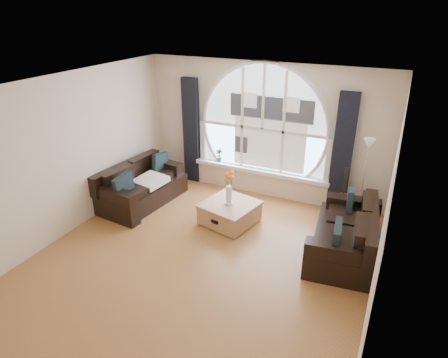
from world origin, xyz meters
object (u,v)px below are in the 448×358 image
coffee_chest (230,212)px  potted_plant (219,156)px  sofa_right (345,231)px  guitar (344,192)px  vase_flowers (229,184)px  floor_lamp (363,181)px  sofa_left (142,184)px

coffee_chest → potted_plant: 1.70m
sofa_right → guitar: size_ratio=1.70×
potted_plant → guitar: bearing=-6.9°
vase_flowers → potted_plant: size_ratio=2.41×
floor_lamp → guitar: floor_lamp is taller
sofa_right → guitar: guitar is taller
floor_lamp → vase_flowers: bearing=-152.7°
guitar → sofa_right: bearing=-85.9°
vase_flowers → potted_plant: vase_flowers is taller
sofa_left → potted_plant: 1.76m
floor_lamp → guitar: size_ratio=1.51×
sofa_left → potted_plant: size_ratio=6.21×
coffee_chest → guitar: (1.82, 1.05, 0.31)m
sofa_right → potted_plant: bearing=147.1°
sofa_left → guitar: (3.73, 1.06, 0.13)m
sofa_left → vase_flowers: bearing=6.0°
sofa_left → guitar: bearing=22.1°
coffee_chest → potted_plant: bearing=135.1°
coffee_chest → floor_lamp: bearing=39.5°
sofa_left → guitar: size_ratio=1.70×
potted_plant → vase_flowers: bearing=-58.2°
floor_lamp → potted_plant: size_ratio=5.52×
vase_flowers → floor_lamp: bearing=27.3°
vase_flowers → floor_lamp: (2.12, 1.09, 0.01)m
coffee_chest → vase_flowers: size_ratio=1.28×
vase_flowers → sofa_right: bearing=-1.5°
coffee_chest → guitar: guitar is taller
coffee_chest → vase_flowers: 0.57m
guitar → potted_plant: guitar is taller
sofa_left → sofa_right: 3.96m
guitar → vase_flowers: bearing=-156.9°
guitar → potted_plant: bearing=166.0°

